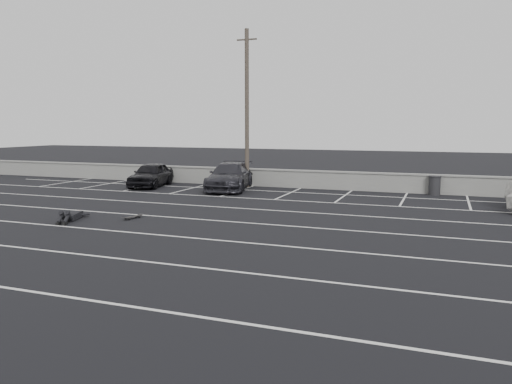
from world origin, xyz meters
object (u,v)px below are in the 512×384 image
at_px(car_left, 151,175).
at_px(trash_bin, 434,185).
at_px(utility_pole, 247,109).
at_px(skateboard, 133,217).
at_px(person, 74,213).
at_px(car_right, 230,176).

distance_m(car_left, trash_bin, 16.20).
bearing_deg(utility_pole, skateboard, -92.49).
bearing_deg(car_left, trash_bin, -3.61).
bearing_deg(person, car_left, 86.37).
distance_m(person, skateboard, 2.32).
relative_size(utility_pole, trash_bin, 8.97).
bearing_deg(car_right, person, -113.62).
relative_size(utility_pole, skateboard, 10.96).
xyz_separation_m(car_left, car_right, (5.01, 0.39, 0.04)).
bearing_deg(person, trash_bin, 23.34).
xyz_separation_m(utility_pole, person, (-2.64, -11.85, -4.39)).
bearing_deg(person, skateboard, 1.55).
bearing_deg(trash_bin, car_left, -172.46).
relative_size(utility_pole, person, 3.39).
xyz_separation_m(car_right, utility_pole, (0.53, 1.34, 3.87)).
height_order(car_right, skateboard, car_right).
xyz_separation_m(trash_bin, skateboard, (-11.00, -11.42, -0.44)).
height_order(car_left, skateboard, car_left).
height_order(car_right, utility_pole, utility_pole).
bearing_deg(utility_pole, car_right, -111.45).
relative_size(car_left, person, 1.57).
height_order(utility_pole, person, utility_pole).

